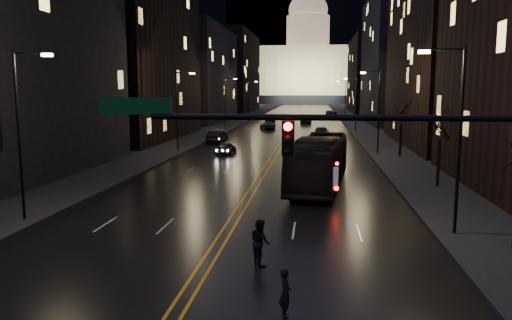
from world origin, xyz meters
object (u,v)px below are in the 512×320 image
(bus, at_px, (319,162))
(receding_car_a, at_px, (320,140))
(oncoming_car_a, at_px, (226,148))
(pedestrian_a, at_px, (285,293))
(oncoming_car_b, at_px, (217,137))
(pedestrian_b, at_px, (260,242))
(traffic_signal, at_px, (374,157))

(bus, relative_size, receding_car_a, 3.04)
(oncoming_car_a, distance_m, pedestrian_a, 38.86)
(bus, height_order, oncoming_car_b, bus)
(oncoming_car_a, distance_m, receding_car_a, 13.99)
(receding_car_a, height_order, pedestrian_b, pedestrian_b)
(receding_car_a, distance_m, pedestrian_b, 43.07)
(oncoming_car_a, relative_size, receding_car_a, 0.95)
(bus, distance_m, receding_car_a, 26.48)
(bus, bearing_deg, pedestrian_b, -91.37)
(oncoming_car_a, xyz_separation_m, pedestrian_a, (8.66, -37.88, 0.09))
(traffic_signal, height_order, oncoming_car_a, traffic_signal)
(receding_car_a, xyz_separation_m, pedestrian_b, (-2.75, -42.98, 0.23))
(pedestrian_a, bearing_deg, oncoming_car_a, -2.57)
(pedestrian_a, relative_size, pedestrian_b, 0.83)
(pedestrian_a, xyz_separation_m, pedestrian_b, (-1.28, 4.56, 0.16))
(traffic_signal, xyz_separation_m, bus, (-1.31, 21.53, -3.29))
(bus, relative_size, pedestrian_a, 8.38)
(receding_car_a, bearing_deg, bus, -93.44)
(oncoming_car_a, bearing_deg, pedestrian_a, 106.63)
(receding_car_a, bearing_deg, oncoming_car_a, -139.16)
(pedestrian_a, bearing_deg, traffic_signal, -115.69)
(pedestrian_b, bearing_deg, oncoming_car_b, -18.55)
(oncoming_car_b, height_order, receding_car_a, oncoming_car_b)
(traffic_signal, bearing_deg, oncoming_car_b, 106.00)
(pedestrian_a, bearing_deg, oncoming_car_b, -1.96)
(bus, height_order, pedestrian_b, bus)
(receding_car_a, xyz_separation_m, pedestrian_a, (-1.47, -47.54, 0.07))
(pedestrian_b, bearing_deg, bus, -40.23)
(traffic_signal, height_order, receding_car_a, traffic_signal)
(traffic_signal, bearing_deg, bus, 93.47)
(bus, height_order, receding_car_a, bus)
(bus, bearing_deg, receding_car_a, 96.40)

